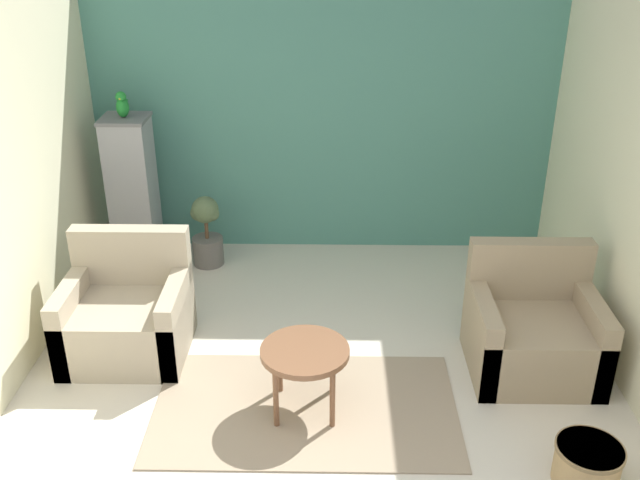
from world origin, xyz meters
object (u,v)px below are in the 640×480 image
Objects in this scene: coffee_table at (305,356)px; parrot at (122,105)px; armchair_right at (533,333)px; wicker_basket at (587,463)px; armchair_left at (127,317)px; potted_plant at (207,231)px; birdcage at (134,197)px.

coffee_table is 2.54× the size of parrot.
armchair_right reaches higher than wicker_basket.
armchair_left reaches higher than potted_plant.
parrot reaches higher than wicker_basket.
armchair_right is at bearing -31.54° from potted_plant.
wicker_basket is at bearing -20.75° from coffee_table.
armchair_left reaches higher than wicker_basket.
armchair_right is 0.63× the size of birdcage.
armchair_right is at bearing -3.34° from armchair_left.
parrot is 0.34× the size of potted_plant.
armchair_right reaches higher than potted_plant.
armchair_right is (2.90, -0.17, 0.00)m from armchair_left.
armchair_right is at bearing 17.36° from coffee_table.
potted_plant is at bearing 115.08° from coffee_table.
armchair_left is 0.63× the size of birdcage.
parrot is 4.37m from wicker_basket.
parrot is at bearing 153.89° from armchair_right.
coffee_table is at bearing -64.92° from potted_plant.
armchair_right is 1.32× the size of potted_plant.
birdcage reaches higher than coffee_table.
coffee_table is 2.79m from parrot.
armchair_left is at bearing 153.33° from coffee_table.
potted_plant is (0.62, 0.01, -1.16)m from parrot.
parrot is at bearing 127.72° from coffee_table.
potted_plant reaches higher than wicker_basket.
birdcage is 0.83m from parrot.
wicker_basket is at bearing -39.65° from parrot.
wicker_basket is (1.63, -0.62, -0.28)m from coffee_table.
coffee_table is 1.76m from wicker_basket.
armchair_left is at bearing 156.53° from wicker_basket.
parrot is (-3.16, 1.55, 1.20)m from armchair_right.
parrot is at bearing -178.94° from potted_plant.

